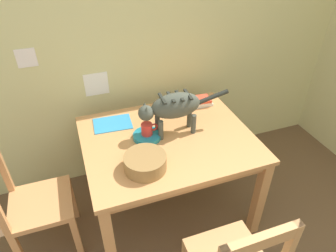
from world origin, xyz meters
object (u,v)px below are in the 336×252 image
(cat, at_px, (173,107))
(coffee_mug, at_px, (147,129))
(wooden_chair_near, at_px, (34,203))
(dining_table, at_px, (168,147))
(saucer_bowl, at_px, (147,136))
(wicker_basket, at_px, (145,162))
(magazine, at_px, (113,124))
(book_stack, at_px, (199,102))

(cat, relative_size, coffee_mug, 5.46)
(wooden_chair_near, bearing_deg, dining_table, 91.50)
(saucer_bowl, xyz_separation_m, wicker_basket, (-0.10, -0.30, 0.04))
(wooden_chair_near, bearing_deg, wicker_basket, 72.68)
(dining_table, bearing_deg, magazine, 138.71)
(magazine, bearing_deg, wicker_basket, -75.85)
(coffee_mug, bearing_deg, dining_table, -18.21)
(coffee_mug, height_order, magazine, coffee_mug)
(dining_table, bearing_deg, wooden_chair_near, -178.77)
(coffee_mug, xyz_separation_m, wooden_chair_near, (-0.85, -0.07, -0.38))
(cat, xyz_separation_m, coffee_mug, (-0.19, 0.01, -0.14))
(wicker_basket, height_order, wooden_chair_near, wooden_chair_near)
(saucer_bowl, xyz_separation_m, book_stack, (0.54, 0.29, 0.01))
(saucer_bowl, bearing_deg, dining_table, -17.75)
(cat, bearing_deg, wooden_chair_near, 95.04)
(magazine, height_order, book_stack, book_stack)
(dining_table, bearing_deg, wicker_basket, -133.55)
(cat, bearing_deg, dining_table, 128.52)
(saucer_bowl, relative_size, book_stack, 0.95)
(dining_table, bearing_deg, book_stack, 40.03)
(cat, height_order, magazine, cat)
(dining_table, height_order, wooden_chair_near, wooden_chair_near)
(saucer_bowl, height_order, wooden_chair_near, wooden_chair_near)
(coffee_mug, xyz_separation_m, wicker_basket, (-0.10, -0.30, -0.03))
(dining_table, bearing_deg, cat, 36.85)
(saucer_bowl, relative_size, wicker_basket, 0.75)
(saucer_bowl, relative_size, wooden_chair_near, 0.22)
(wicker_basket, bearing_deg, saucer_bowl, 71.56)
(magazine, relative_size, book_stack, 1.34)
(coffee_mug, bearing_deg, wooden_chair_near, -175.48)
(dining_table, relative_size, cat, 1.81)
(magazine, distance_m, wicker_basket, 0.57)
(dining_table, height_order, book_stack, book_stack)
(cat, height_order, saucer_bowl, cat)
(dining_table, height_order, wicker_basket, wicker_basket)
(saucer_bowl, bearing_deg, book_stack, 28.07)
(cat, bearing_deg, magazine, 58.28)
(book_stack, distance_m, wooden_chair_near, 1.47)
(wooden_chair_near, bearing_deg, saucer_bowl, 94.81)
(coffee_mug, height_order, book_stack, coffee_mug)
(magazine, relative_size, wicker_basket, 1.06)
(dining_table, relative_size, saucer_bowl, 5.96)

